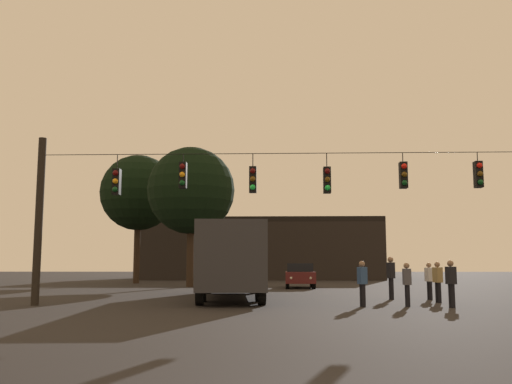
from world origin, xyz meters
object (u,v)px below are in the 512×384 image
object	(u,v)px
tree_behind_building	(191,191)
car_near_right	(300,275)
city_bus	(231,255)
pedestrian_trailing	(391,275)
tree_left_silhouette	(138,193)
pedestrian_near_bus	(429,279)
pedestrian_crossing_center	(407,282)
pedestrian_far_side	(438,280)
pedestrian_crossing_right	(451,281)
pedestrian_crossing_left	(362,281)

from	to	relation	value
tree_behind_building	car_near_right	bearing A→B (deg)	-10.04
city_bus	car_near_right	bearing A→B (deg)	72.73
pedestrian_trailing	tree_left_silhouette	world-z (taller)	tree_left_silhouette
pedestrian_near_bus	pedestrian_trailing	xyz separation A→B (m)	(-1.54, 0.16, 0.16)
car_near_right	pedestrian_crossing_center	size ratio (longest dim) A/B	2.89
pedestrian_trailing	pedestrian_far_side	size ratio (longest dim) A/B	1.14
pedestrian_crossing_right	pedestrian_far_side	bearing A→B (deg)	83.94
city_bus	pedestrian_crossing_left	world-z (taller)	city_bus
pedestrian_crossing_right	pedestrian_trailing	world-z (taller)	pedestrian_trailing
pedestrian_near_bus	city_bus	bearing A→B (deg)	174.65
pedestrian_crossing_center	pedestrian_trailing	size ratio (longest dim) A/B	0.85
pedestrian_trailing	tree_behind_building	bearing A→B (deg)	128.65
pedestrian_crossing_center	pedestrian_near_bus	size ratio (longest dim) A/B	0.99
pedestrian_crossing_right	car_near_right	bearing A→B (deg)	105.28
pedestrian_crossing_left	car_near_right	bearing A→B (deg)	95.26
pedestrian_crossing_right	tree_behind_building	bearing A→B (deg)	123.49
tree_left_silhouette	pedestrian_trailing	bearing A→B (deg)	-51.57
pedestrian_crossing_left	pedestrian_crossing_right	size ratio (longest dim) A/B	0.99
pedestrian_near_bus	pedestrian_far_side	distance (m)	1.73
pedestrian_far_side	tree_left_silhouette	xyz separation A→B (m)	(-16.99, 21.53, 6.16)
city_bus	pedestrian_near_bus	size ratio (longest dim) A/B	7.33
car_near_right	tree_left_silhouette	bearing A→B (deg)	147.38
city_bus	tree_behind_building	bearing A→B (deg)	106.43
city_bus	pedestrian_near_bus	bearing A→B (deg)	-5.35
tree_behind_building	pedestrian_crossing_center	bearing A→B (deg)	-59.15
pedestrian_trailing	pedestrian_crossing_center	bearing A→B (deg)	-93.63
city_bus	pedestrian_crossing_left	distance (m)	6.95
pedestrian_crossing_right	pedestrian_near_bus	size ratio (longest dim) A/B	1.05
pedestrian_crossing_center	tree_behind_building	size ratio (longest dim) A/B	0.16
pedestrian_crossing_center	tree_left_silhouette	world-z (taller)	tree_left_silhouette
car_near_right	pedestrian_far_side	bearing A→B (deg)	-71.02
city_bus	tree_behind_building	world-z (taller)	tree_behind_building
pedestrian_crossing_left	tree_behind_building	xyz separation A→B (m)	(-8.60, 17.21, 5.43)
pedestrian_trailing	pedestrian_far_side	world-z (taller)	pedestrian_trailing
pedestrian_trailing	tree_behind_building	xyz separation A→B (m)	(-10.43, 13.04, 5.30)
pedestrian_crossing_right	pedestrian_near_bus	distance (m)	4.30
pedestrian_crossing_center	tree_behind_building	world-z (taller)	tree_behind_building
pedestrian_crossing_right	pedestrian_far_side	distance (m)	2.56
pedestrian_crossing_left	tree_left_silhouette	distance (m)	28.18
pedestrian_crossing_right	tree_left_silhouette	size ratio (longest dim) A/B	0.16
pedestrian_crossing_right	pedestrian_trailing	bearing A→B (deg)	104.33
pedestrian_crossing_center	tree_left_silhouette	bearing A→B (deg)	122.97
pedestrian_crossing_left	pedestrian_far_side	bearing A→B (deg)	35.30
pedestrian_crossing_left	tree_behind_building	distance (m)	19.99
pedestrian_crossing_left	pedestrian_trailing	xyz separation A→B (m)	(1.83, 4.17, 0.13)
pedestrian_crossing_left	pedestrian_near_bus	bearing A→B (deg)	50.00
pedestrian_near_bus	tree_left_silhouette	distance (m)	26.90
tree_behind_building	pedestrian_crossing_right	bearing A→B (deg)	-56.51
pedestrian_crossing_center	pedestrian_trailing	distance (m)	4.01
city_bus	pedestrian_crossing_left	size ratio (longest dim) A/B	7.08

